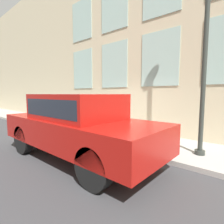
% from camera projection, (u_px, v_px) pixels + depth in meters
% --- Properties ---
extents(ground_plane, '(80.00, 80.00, 0.00)m').
position_uv_depth(ground_plane, '(96.00, 145.00, 6.13)').
color(ground_plane, '#38383A').
extents(sidewalk, '(2.38, 60.00, 0.13)m').
position_uv_depth(sidewalk, '(117.00, 137.00, 7.01)').
color(sidewalk, '#9E9B93').
rests_on(sidewalk, ground_plane).
extents(building_facade, '(0.33, 40.00, 9.37)m').
position_uv_depth(building_facade, '(137.00, 26.00, 7.54)').
color(building_facade, '#C6B793').
rests_on(building_facade, ground_plane).
extents(fire_hydrant, '(0.36, 0.46, 0.70)m').
position_uv_depth(fire_hydrant, '(115.00, 131.00, 6.17)').
color(fire_hydrant, gray).
rests_on(fire_hydrant, sidewalk).
extents(person, '(0.28, 0.19, 1.16)m').
position_uv_depth(person, '(109.00, 118.00, 6.99)').
color(person, '#232328').
rests_on(person, sidewalk).
extents(parked_car_red_near, '(1.89, 4.91, 1.77)m').
position_uv_depth(parked_car_red_near, '(77.00, 123.00, 4.76)').
color(parked_car_red_near, black).
rests_on(parked_car_red_near, ground_plane).
extents(street_lamp, '(0.36, 0.36, 6.07)m').
position_uv_depth(street_lamp, '(207.00, 10.00, 4.38)').
color(street_lamp, '#2D332D').
rests_on(street_lamp, sidewalk).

